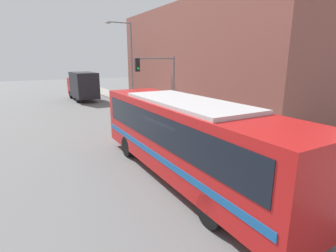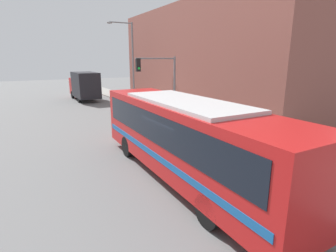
{
  "view_description": "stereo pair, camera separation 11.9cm",
  "coord_description": "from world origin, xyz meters",
  "px_view_note": "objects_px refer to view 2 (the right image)",
  "views": [
    {
      "loc": [
        -5.38,
        -7.98,
        4.62
      ],
      "look_at": [
        1.08,
        3.08,
        1.37
      ],
      "focal_mm": 28.0,
      "sensor_mm": 36.0,
      "label": 1
    },
    {
      "loc": [
        -5.28,
        -8.04,
        4.62
      ],
      "look_at": [
        1.08,
        3.08,
        1.37
      ],
      "focal_mm": 28.0,
      "sensor_mm": 36.0,
      "label": 2
    }
  ],
  "objects_px": {
    "fire_hydrant": "(235,135)",
    "traffic_light_pole": "(161,76)",
    "delivery_truck": "(84,85)",
    "city_bus": "(184,134)",
    "pedestrian_near_corner": "(204,112)",
    "street_lamp": "(130,57)",
    "parking_meter": "(169,106)"
  },
  "relations": [
    {
      "from": "delivery_truck",
      "to": "traffic_light_pole",
      "type": "relative_size",
      "value": 1.39
    },
    {
      "from": "pedestrian_near_corner",
      "to": "city_bus",
      "type": "bearing_deg",
      "value": -132.37
    },
    {
      "from": "city_bus",
      "to": "delivery_truck",
      "type": "height_order",
      "value": "delivery_truck"
    },
    {
      "from": "street_lamp",
      "to": "pedestrian_near_corner",
      "type": "relative_size",
      "value": 4.85
    },
    {
      "from": "traffic_light_pole",
      "to": "street_lamp",
      "type": "height_order",
      "value": "street_lamp"
    },
    {
      "from": "parking_meter",
      "to": "street_lamp",
      "type": "bearing_deg",
      "value": 90.52
    },
    {
      "from": "pedestrian_near_corner",
      "to": "delivery_truck",
      "type": "bearing_deg",
      "value": 105.74
    },
    {
      "from": "delivery_truck",
      "to": "pedestrian_near_corner",
      "type": "bearing_deg",
      "value": -74.26
    },
    {
      "from": "traffic_light_pole",
      "to": "pedestrian_near_corner",
      "type": "height_order",
      "value": "traffic_light_pole"
    },
    {
      "from": "fire_hydrant",
      "to": "pedestrian_near_corner",
      "type": "distance_m",
      "value": 4.46
    },
    {
      "from": "city_bus",
      "to": "street_lamp",
      "type": "height_order",
      "value": "street_lamp"
    },
    {
      "from": "fire_hydrant",
      "to": "traffic_light_pole",
      "type": "relative_size",
      "value": 0.15
    },
    {
      "from": "delivery_truck",
      "to": "street_lamp",
      "type": "distance_m",
      "value": 7.34
    },
    {
      "from": "city_bus",
      "to": "delivery_truck",
      "type": "xyz_separation_m",
      "value": [
        1.38,
        23.29,
        -0.09
      ]
    },
    {
      "from": "city_bus",
      "to": "delivery_truck",
      "type": "distance_m",
      "value": 23.33
    },
    {
      "from": "traffic_light_pole",
      "to": "pedestrian_near_corner",
      "type": "relative_size",
      "value": 2.83
    },
    {
      "from": "traffic_light_pole",
      "to": "parking_meter",
      "type": "relative_size",
      "value": 3.45
    },
    {
      "from": "delivery_truck",
      "to": "pedestrian_near_corner",
      "type": "xyz_separation_m",
      "value": [
        4.69,
        -16.63,
        -0.76
      ]
    },
    {
      "from": "parking_meter",
      "to": "street_lamp",
      "type": "relative_size",
      "value": 0.17
    },
    {
      "from": "city_bus",
      "to": "traffic_light_pole",
      "type": "bearing_deg",
      "value": 67.7
    },
    {
      "from": "delivery_truck",
      "to": "fire_hydrant",
      "type": "relative_size",
      "value": 9.05
    },
    {
      "from": "fire_hydrant",
      "to": "traffic_light_pole",
      "type": "xyz_separation_m",
      "value": [
        -1.04,
        6.92,
        2.91
      ]
    },
    {
      "from": "street_lamp",
      "to": "traffic_light_pole",
      "type": "bearing_deg",
      "value": -96.57
    },
    {
      "from": "delivery_truck",
      "to": "city_bus",
      "type": "bearing_deg",
      "value": -93.39
    },
    {
      "from": "parking_meter",
      "to": "pedestrian_near_corner",
      "type": "xyz_separation_m",
      "value": [
        1.05,
        -3.14,
        -0.08
      ]
    },
    {
      "from": "fire_hydrant",
      "to": "traffic_light_pole",
      "type": "distance_m",
      "value": 7.58
    },
    {
      "from": "traffic_light_pole",
      "to": "delivery_truck",
      "type": "bearing_deg",
      "value": 100.49
    },
    {
      "from": "city_bus",
      "to": "pedestrian_near_corner",
      "type": "height_order",
      "value": "city_bus"
    },
    {
      "from": "city_bus",
      "to": "parking_meter",
      "type": "bearing_deg",
      "value": 63.78
    },
    {
      "from": "delivery_truck",
      "to": "fire_hydrant",
      "type": "bearing_deg",
      "value": -80.14
    },
    {
      "from": "delivery_truck",
      "to": "street_lamp",
      "type": "height_order",
      "value": "street_lamp"
    },
    {
      "from": "fire_hydrant",
      "to": "parking_meter",
      "type": "xyz_separation_m",
      "value": [
        0.0,
        7.44,
        0.56
      ]
    }
  ]
}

